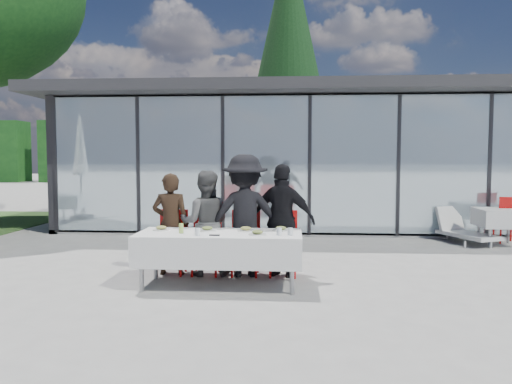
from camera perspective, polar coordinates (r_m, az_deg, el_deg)
ground at (r=7.38m, az=-0.88°, el=-10.02°), size 90.00×90.00×0.00m
pavilion at (r=15.37m, az=9.22°, el=5.28°), size 14.80×8.80×3.44m
treeline at (r=35.24m, az=-0.27°, el=4.67°), size 62.50×2.00×4.40m
dining_table at (r=6.96m, az=-4.18°, el=-6.37°), size 2.26×0.96×0.75m
diner_a at (r=7.70m, az=-9.71°, el=-3.62°), size 0.58×0.58×1.55m
diner_chair_a at (r=7.84m, az=-9.51°, el=-5.24°), size 0.44×0.44×0.97m
diner_b at (r=7.59m, az=-5.82°, el=-3.55°), size 0.83×0.83×1.59m
diner_chair_b at (r=7.73m, az=-5.67°, el=-5.33°), size 0.44×0.44×0.97m
diner_c at (r=7.50m, az=-1.29°, el=-2.69°), size 1.34×1.34×1.83m
diner_chair_c at (r=7.66m, az=-1.21°, el=-5.41°), size 0.44×0.44×0.97m
diner_d at (r=7.48m, az=3.08°, el=-3.25°), size 1.26×1.26×1.69m
diner_chair_d at (r=7.63m, az=3.08°, el=-5.45°), size 0.44×0.44×0.97m
plate_a at (r=7.23m, az=-10.78°, el=-4.11°), size 0.24×0.24×0.07m
plate_b at (r=7.08m, az=-5.59°, el=-4.24°), size 0.24×0.24×0.07m
plate_c at (r=7.03m, az=-1.17°, el=-4.28°), size 0.24×0.24×0.07m
plate_d at (r=7.06m, az=2.85°, el=-4.25°), size 0.24×0.24×0.07m
plate_extra at (r=6.68m, az=0.17°, el=-4.71°), size 0.24×0.24×0.07m
juice_bottle at (r=6.91m, az=-8.55°, el=-4.13°), size 0.06×0.06×0.14m
drinking_glasses at (r=6.65m, az=-0.04°, el=-4.55°), size 1.30×0.18×0.10m
folded_eyeglasses at (r=6.65m, az=-4.77°, el=-4.94°), size 0.14×0.03×0.01m
spare_table_right at (r=11.28m, az=26.08°, el=-2.69°), size 0.86×0.86×0.74m
spare_chair_b at (r=11.62m, az=26.85°, el=-2.62°), size 0.46×0.46×0.97m
lounger at (r=11.39m, az=22.54°, el=-4.03°), size 1.10×1.46×0.72m
conifer_tree at (r=20.57m, az=3.73°, el=15.77°), size 4.00×4.00×10.50m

